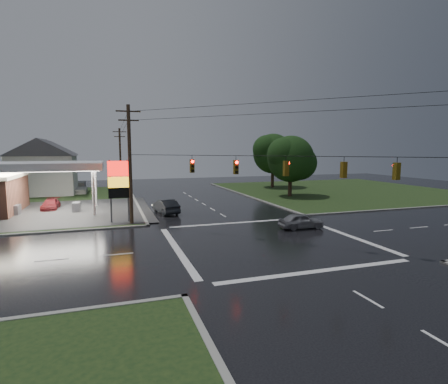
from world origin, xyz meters
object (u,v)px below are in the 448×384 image
object	(u,v)px
house_near	(44,166)
tree_ne_near	(291,159)
utility_pole_n	(120,158)
house_far	(49,163)
car_pump	(51,204)
utility_pole_nw	(130,163)
car_crossing	(301,221)
tree_ne_far	(274,154)
pylon_sign	(119,181)
car_north	(166,206)

from	to	relation	value
house_near	tree_ne_near	world-z (taller)	tree_ne_near
utility_pole_n	house_far	distance (m)	16.00
house_far	car_pump	world-z (taller)	house_far
utility_pole_nw	utility_pole_n	bearing A→B (deg)	90.00
car_pump	tree_ne_near	bearing A→B (deg)	4.09
tree_ne_near	car_crossing	distance (m)	21.78
house_near	tree_ne_far	world-z (taller)	tree_ne_far
utility_pole_nw	tree_ne_far	bearing A→B (deg)	42.59
pylon_sign	tree_ne_far	size ratio (longest dim) A/B	0.61
utility_pole_nw	house_far	distance (m)	40.48
utility_pole_n	car_crossing	xyz separation A→B (m)	(14.19, -35.01, -4.79)
car_north	utility_pole_nw	bearing A→B (deg)	39.27
house_far	car_north	xyz separation A→B (m)	(16.34, -33.91, -3.62)
pylon_sign	utility_pole_nw	xyz separation A→B (m)	(1.00, -1.00, 1.71)
utility_pole_nw	tree_ne_far	world-z (taller)	utility_pole_nw
tree_ne_near	car_north	bearing A→B (deg)	-158.19
pylon_sign	utility_pole_n	xyz separation A→B (m)	(1.00, 27.50, 1.46)
utility_pole_nw	tree_ne_near	size ratio (longest dim) A/B	1.22
house_near	house_far	distance (m)	12.04
car_pump	utility_pole_nw	bearing A→B (deg)	-51.06
pylon_sign	tree_ne_far	world-z (taller)	tree_ne_far
tree_ne_far	car_crossing	size ratio (longest dim) A/B	2.45
pylon_sign	car_crossing	bearing A→B (deg)	-26.32
car_pump	house_far	bearing A→B (deg)	100.03
tree_ne_far	car_pump	bearing A→B (deg)	-159.26
utility_pole_n	tree_ne_near	size ratio (longest dim) A/B	1.17
utility_pole_n	car_pump	world-z (taller)	utility_pole_n
pylon_sign	house_near	xyz separation A→B (m)	(-10.45, 25.50, 0.39)
tree_ne_far	utility_pole_n	bearing A→B (deg)	171.45
tree_ne_far	car_pump	distance (m)	37.98
car_pump	car_crossing	bearing A→B (deg)	-36.21
tree_ne_far	car_crossing	bearing A→B (deg)	-111.90
tree_ne_near	car_pump	distance (m)	32.53
utility_pole_nw	tree_ne_near	distance (m)	26.74
house_far	house_near	bearing A→B (deg)	-85.24
utility_pole_nw	house_far	xyz separation A→B (m)	(-12.45, 38.50, -1.32)
pylon_sign	car_crossing	size ratio (longest dim) A/B	1.50
tree_ne_near	car_crossing	bearing A→B (deg)	-116.45
pylon_sign	car_north	world-z (taller)	pylon_sign
tree_ne_near	pylon_sign	bearing A→B (deg)	-154.99
car_crossing	car_north	bearing A→B (deg)	45.47
house_far	car_north	bearing A→B (deg)	-64.26
pylon_sign	car_pump	size ratio (longest dim) A/B	1.45
car_crossing	utility_pole_n	bearing A→B (deg)	24.70
tree_ne_near	house_far	bearing A→B (deg)	144.23
car_north	utility_pole_n	bearing A→B (deg)	-91.18
utility_pole_nw	car_pump	size ratio (longest dim) A/B	2.65
house_near	car_crossing	xyz separation A→B (m)	(25.64, -33.01, -3.72)
car_north	car_pump	distance (m)	14.03
tree_ne_near	car_north	size ratio (longest dim) A/B	1.88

